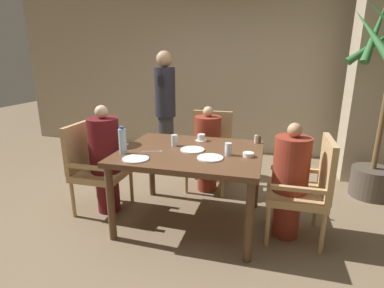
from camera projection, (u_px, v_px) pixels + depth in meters
name	position (u px, v px, depth m)	size (l,w,h in m)	color
ground_plane	(191.00, 221.00, 3.11)	(16.00, 16.00, 0.00)	#7A664C
wall_back	(230.00, 71.00, 5.07)	(8.00, 0.06, 2.80)	tan
pillar_stone	(371.00, 80.00, 3.89)	(0.51, 0.51, 2.70)	tan
dining_table	(191.00, 159.00, 2.92)	(1.36, 1.09, 0.77)	brown
chair_left_side	(94.00, 164.00, 3.23)	(0.52, 0.52, 0.97)	tan
diner_in_left_chair	(105.00, 159.00, 3.17)	(0.32, 0.32, 1.17)	#5B1419
chair_far_side	(210.00, 147.00, 3.84)	(0.52, 0.52, 0.97)	tan
diner_in_far_chair	(208.00, 148.00, 3.70)	(0.32, 0.32, 1.07)	maroon
chair_right_side	(306.00, 186.00, 2.69)	(0.52, 0.52, 0.97)	tan
diner_in_right_chair	(290.00, 180.00, 2.72)	(0.32, 0.32, 1.09)	maroon
standing_host	(165.00, 108.00, 4.32)	(0.29, 0.33, 1.72)	#2D2D33
potted_palm	(382.00, 123.00, 3.42)	(1.00, 0.99, 2.32)	#4C4238
plate_main_left	(136.00, 159.00, 2.64)	(0.23, 0.23, 0.01)	white
plate_main_right	(192.00, 150.00, 2.90)	(0.23, 0.23, 0.01)	white
plate_dessert_center	(210.00, 158.00, 2.67)	(0.23, 0.23, 0.01)	white
teacup_with_saucer	(201.00, 138.00, 3.22)	(0.12, 0.12, 0.07)	white
bowl_small	(248.00, 155.00, 2.71)	(0.10, 0.10, 0.04)	white
water_bottle	(123.00, 141.00, 2.77)	(0.07, 0.07, 0.26)	#A3C6DB
glass_tall_near	(228.00, 149.00, 2.74)	(0.06, 0.06, 0.12)	silver
glass_tall_mid	(174.00, 140.00, 3.03)	(0.06, 0.06, 0.12)	silver
salt_shaker	(256.00, 139.00, 3.13)	(0.03, 0.03, 0.09)	white
pepper_shaker	(260.00, 140.00, 3.12)	(0.03, 0.03, 0.08)	#4C3D2D
fork_beside_plate	(154.00, 151.00, 2.86)	(0.19, 0.08, 0.00)	silver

